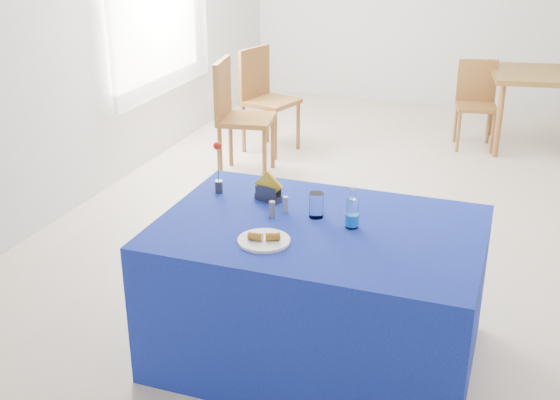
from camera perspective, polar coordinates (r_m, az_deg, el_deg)
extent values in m
plane|color=beige|center=(5.44, 9.92, -1.67)|extent=(7.00, 7.00, 0.00)
plane|color=silver|center=(1.79, -7.58, -4.81)|extent=(5.00, 0.00, 5.00)
plane|color=silver|center=(5.94, -14.29, 14.19)|extent=(0.00, 7.00, 7.00)
cylinder|color=white|center=(3.31, -1.32, -3.32)|extent=(0.25, 0.25, 0.01)
cylinder|color=silver|center=(3.55, 2.98, -0.42)|extent=(0.07, 0.07, 0.13)
cylinder|color=gray|center=(3.61, 0.46, -0.36)|extent=(0.03, 0.03, 0.08)
cylinder|color=slate|center=(3.55, -0.65, -0.76)|extent=(0.03, 0.03, 0.08)
cube|color=navy|center=(3.66, 3.09, -7.48)|extent=(1.60, 1.10, 0.76)
cylinder|color=white|center=(3.45, 5.89, -1.07)|extent=(0.06, 0.06, 0.15)
cylinder|color=blue|center=(3.46, 5.87, -1.60)|extent=(0.07, 0.07, 0.06)
cylinder|color=white|center=(3.41, 5.96, 0.46)|extent=(0.03, 0.03, 0.05)
cylinder|color=white|center=(3.39, 5.98, 0.97)|extent=(0.03, 0.03, 0.01)
cube|color=#35353A|center=(3.76, -0.95, 0.19)|extent=(0.16, 0.10, 0.03)
cube|color=#343539|center=(3.73, -1.20, 0.46)|extent=(0.13, 0.05, 0.09)
cube|color=#37373C|center=(3.77, -0.72, 0.69)|extent=(0.13, 0.05, 0.09)
cube|color=gold|center=(3.73, -0.96, 1.22)|extent=(0.16, 0.02, 0.16)
cylinder|color=#27272C|center=(3.87, -4.99, 1.08)|extent=(0.04, 0.04, 0.07)
cylinder|color=#1A6A28|center=(3.83, -5.05, 2.68)|extent=(0.01, 0.01, 0.22)
sphere|color=red|center=(3.79, -5.11, 4.41)|extent=(0.05, 0.05, 0.05)
cylinder|color=#95562B|center=(6.93, 17.37, 6.16)|extent=(0.06, 0.06, 0.71)
cylinder|color=#9A632C|center=(7.60, 16.83, 7.64)|extent=(0.06, 0.06, 0.71)
cylinder|color=brown|center=(7.02, 14.30, 5.38)|extent=(0.03, 0.03, 0.40)
cylinder|color=brown|center=(7.06, 16.91, 5.19)|extent=(0.03, 0.03, 0.40)
cylinder|color=brown|center=(7.32, 14.09, 6.12)|extent=(0.03, 0.03, 0.40)
cylinder|color=brown|center=(7.36, 16.60, 5.95)|extent=(0.03, 0.03, 0.40)
cube|color=brown|center=(7.13, 15.66, 7.32)|extent=(0.44, 0.44, 0.04)
cube|color=brown|center=(7.24, 15.70, 9.34)|extent=(0.38, 0.11, 0.41)
cylinder|color=brown|center=(6.00, -1.27, 3.56)|extent=(0.04, 0.04, 0.49)
cylinder|color=brown|center=(6.36, -0.60, 4.71)|extent=(0.04, 0.04, 0.49)
cylinder|color=brown|center=(6.08, -4.89, 3.75)|extent=(0.04, 0.04, 0.49)
cylinder|color=brown|center=(6.44, -4.03, 4.88)|extent=(0.04, 0.04, 0.49)
cube|color=brown|center=(6.14, -2.74, 6.55)|extent=(0.53, 0.53, 0.04)
cube|color=brown|center=(6.12, -4.70, 9.01)|extent=(0.12, 0.46, 0.50)
cylinder|color=brown|center=(6.58, -0.38, 5.27)|extent=(0.04, 0.04, 0.47)
cylinder|color=brown|center=(6.88, 1.48, 6.03)|extent=(0.04, 0.04, 0.47)
cylinder|color=brown|center=(6.80, -2.96, 5.82)|extent=(0.04, 0.04, 0.47)
cylinder|color=brown|center=(7.09, -1.05, 6.55)|extent=(0.04, 0.04, 0.47)
cube|color=brown|center=(6.77, -0.74, 7.97)|extent=(0.55, 0.55, 0.04)
cube|color=brown|center=(6.82, -2.11, 10.30)|extent=(0.16, 0.43, 0.48)
cylinder|color=#C98E1C|center=(3.29, -2.03, -2.98)|extent=(0.07, 0.04, 0.04)
cylinder|color=beige|center=(3.28, -1.48, -3.07)|extent=(0.00, 0.03, 0.03)
cylinder|color=#C98E1C|center=(3.28, -0.59, -2.99)|extent=(0.08, 0.06, 0.04)
cylinder|color=beige|center=(3.29, -0.01, -2.97)|extent=(0.02, 0.03, 0.03)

